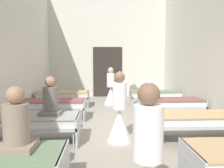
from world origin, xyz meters
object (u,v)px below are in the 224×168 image
object	(u,v)px
bed_left_row_2	(53,105)
bed_right_row_2	(170,103)
patient_seated_primary	(16,126)
bed_right_row_1	(198,120)
bed_left_row_3	(63,95)
nurse_near_aisle	(120,117)
patient_seated_secondary	(51,100)
bed_left_row_1	(33,122)
nurse_far_aisle	(111,91)
bed_right_row_3	(155,94)

from	to	relation	value
bed_left_row_2	bed_right_row_2	bearing A→B (deg)	0.00
bed_right_row_2	patient_seated_primary	world-z (taller)	patient_seated_primary
bed_right_row_1	patient_seated_primary	bearing A→B (deg)	-149.84
bed_right_row_2	bed_left_row_3	distance (m)	3.96
bed_right_row_1	nurse_near_aisle	world-z (taller)	nurse_near_aisle
bed_left_row_2	patient_seated_primary	bearing A→B (deg)	-84.62
nurse_near_aisle	patient_seated_primary	xyz separation A→B (m)	(-1.44, -1.80, 0.34)
bed_right_row_1	bed_right_row_2	distance (m)	1.90
bed_right_row_1	bed_left_row_3	bearing A→B (deg)	132.45
nurse_near_aisle	patient_seated_secondary	size ratio (longest dim) A/B	1.86
bed_right_row_1	patient_seated_secondary	bearing A→B (deg)	178.29
bed_left_row_1	patient_seated_primary	xyz separation A→B (m)	(0.35, -1.82, 0.43)
bed_left_row_3	nurse_near_aisle	distance (m)	4.21
bed_left_row_2	bed_left_row_3	xyz separation A→B (m)	(0.00, 1.90, 0.00)
bed_left_row_2	bed_right_row_2	distance (m)	3.48
patient_seated_secondary	bed_right_row_1	bearing A→B (deg)	-1.71
bed_right_row_1	nurse_far_aisle	distance (m)	4.48
bed_left_row_1	nurse_near_aisle	size ratio (longest dim) A/B	1.28
bed_right_row_3	nurse_far_aisle	distance (m)	1.72
bed_left_row_2	bed_right_row_2	xyz separation A→B (m)	(3.48, 0.00, 0.00)
bed_right_row_1	patient_seated_secondary	distance (m)	3.16
bed_left_row_1	bed_right_row_2	bearing A→B (deg)	28.66
bed_right_row_2	nurse_near_aisle	xyz separation A→B (m)	(-1.68, -1.91, 0.09)
bed_right_row_1	bed_right_row_3	bearing A→B (deg)	90.00
bed_right_row_1	patient_seated_primary	world-z (taller)	patient_seated_primary
bed_right_row_2	bed_left_row_3	bearing A→B (deg)	151.34
bed_left_row_1	bed_left_row_3	distance (m)	3.80
bed_right_row_3	nurse_far_aisle	size ratio (longest dim) A/B	1.28
bed_left_row_1	bed_right_row_2	size ratio (longest dim) A/B	1.00
nurse_near_aisle	patient_seated_primary	bearing A→B (deg)	-64.62
bed_right_row_1	patient_seated_secondary	size ratio (longest dim) A/B	2.37
bed_right_row_3	nurse_far_aisle	world-z (taller)	nurse_far_aisle
patient_seated_secondary	bed_left_row_1	bearing A→B (deg)	-165.06
bed_left_row_2	bed_right_row_2	size ratio (longest dim) A/B	1.00
bed_left_row_3	patient_seated_primary	bearing A→B (deg)	-86.43
bed_right_row_2	patient_seated_secondary	distance (m)	3.64
patient_seated_secondary	patient_seated_primary	bearing A→B (deg)	-90.00
patient_seated_primary	nurse_far_aisle	bearing A→B (deg)	76.40
bed_left_row_2	nurse_far_aisle	xyz separation A→B (m)	(1.79, 2.25, 0.09)
bed_left_row_3	patient_seated_secondary	world-z (taller)	patient_seated_secondary
bed_right_row_3	patient_seated_primary	xyz separation A→B (m)	(-3.13, -5.62, 0.43)
patient_seated_secondary	nurse_far_aisle	bearing A→B (deg)	70.41
bed_right_row_2	bed_right_row_3	distance (m)	1.90
nurse_far_aisle	bed_left_row_3	bearing A→B (deg)	-154.38
bed_left_row_2	bed_right_row_3	bearing A→B (deg)	28.66
bed_right_row_2	bed_right_row_3	bearing A→B (deg)	90.00
nurse_near_aisle	nurse_far_aisle	bearing A→B (deg)	154.00
nurse_near_aisle	nurse_far_aisle	world-z (taller)	same
bed_right_row_2	bed_right_row_1	bearing A→B (deg)	-90.00
nurse_near_aisle	patient_seated_secondary	world-z (taller)	nurse_near_aisle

